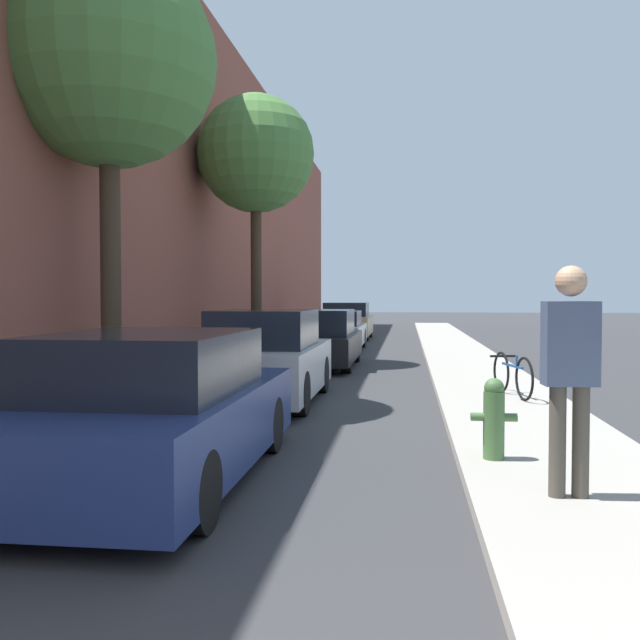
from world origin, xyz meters
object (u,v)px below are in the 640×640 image
parked_car_white (336,331)px  street_tree_far (256,155)px  parked_car_black (317,340)px  bicycle (512,375)px  parked_car_silver (266,359)px  parked_car_navy (154,412)px  parked_car_champagne (347,322)px  pedestrian (570,364)px  fire_hydrant (494,417)px  street_tree_near (109,61)px

parked_car_white → street_tree_far: bearing=-107.8°
parked_car_black → bicycle: parked_car_black is taller
parked_car_silver → street_tree_far: street_tree_far is taller
parked_car_navy → parked_car_champagne: size_ratio=0.96×
pedestrian → parked_car_black: bearing=-76.4°
parked_car_black → pedestrian: 11.54m
parked_car_black → parked_car_silver: bearing=-90.8°
fire_hydrant → bicycle: bearing=79.3°
parked_car_champagne → street_tree_far: bearing=-97.4°
bicycle → pedestrian: bearing=-106.7°
parked_car_black → fire_hydrant: (3.02, -9.76, -0.14)m
street_tree_near → pedestrian: size_ratio=3.72×
parked_car_champagne → street_tree_near: street_tree_near is taller
parked_car_champagne → street_tree_far: 11.75m
street_tree_far → street_tree_near: bearing=-95.8°
parked_car_white → fire_hydrant: 15.41m
parked_car_champagne → street_tree_far: street_tree_far is taller
parked_car_white → parked_car_champagne: size_ratio=0.95×
street_tree_far → fire_hydrant: bearing=-65.7°
parked_car_white → street_tree_near: size_ratio=0.61×
parked_car_navy → parked_car_black: parked_car_black is taller
street_tree_far → pedestrian: bearing=-66.2°
parked_car_black → street_tree_far: 4.93m
parked_car_navy → fire_hydrant: bearing=14.6°
fire_hydrant → bicycle: (0.83, 4.40, -0.06)m
parked_car_silver → street_tree_near: size_ratio=0.58×
street_tree_far → bicycle: size_ratio=4.10×
parked_car_silver → fire_hydrant: size_ratio=4.94×
street_tree_near → fire_hydrant: size_ratio=8.58×
parked_car_black → parked_car_white: bearing=90.9°
parked_car_silver → parked_car_champagne: size_ratio=0.89×
parked_car_champagne → parked_car_navy: bearing=-89.7°
parked_car_champagne → fire_hydrant: size_ratio=5.52×
street_tree_far → fire_hydrant: 12.25m
parked_car_navy → fire_hydrant: size_ratio=5.31×
parked_car_champagne → bicycle: parked_car_champagne is taller
parked_car_silver → street_tree_near: (-2.26, -0.82, 4.60)m
parked_car_silver → bicycle: parked_car_silver is taller
street_tree_far → pedestrian: 13.25m
parked_car_black → bicycle: 6.61m
parked_car_silver → parked_car_black: (0.08, 5.72, -0.04)m
parked_car_silver → street_tree_near: street_tree_near is taller
parked_car_black → parked_car_white: 5.34m
parked_car_navy → bicycle: 6.57m
parked_car_navy → pedestrian: pedestrian is taller
parked_car_white → parked_car_champagne: (-0.15, 5.92, 0.09)m
parked_car_black → pedestrian: pedestrian is taller
parked_car_silver → street_tree_far: size_ratio=0.59×
parked_car_white → bicycle: (3.94, -10.70, -0.14)m
parked_car_navy → street_tree_far: 12.13m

